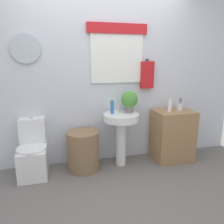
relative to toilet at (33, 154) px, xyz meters
name	(u,v)px	position (x,y,z in m)	size (l,w,h in m)	color
ground_plane	(122,202)	(1.00, -0.89, -0.29)	(8.00, 8.00, 0.00)	slate
back_wall	(101,75)	(1.00, 0.26, 1.02)	(4.40, 0.18, 2.60)	silver
toilet	(33,154)	(0.00, 0.00, 0.00)	(0.38, 0.51, 0.77)	white
laundry_hamper	(83,151)	(0.67, -0.04, -0.01)	(0.45, 0.45, 0.56)	#846647
pedestal_sink	(121,127)	(1.22, -0.04, 0.30)	(0.51, 0.51, 0.78)	white
faucet	(119,109)	(1.22, 0.08, 0.54)	(0.03, 0.03, 0.10)	silver
wooden_cabinet	(172,135)	(2.06, -0.04, 0.10)	(0.58, 0.44, 0.78)	#9E754C
soap_bottle	(112,107)	(1.10, 0.01, 0.58)	(0.05, 0.05, 0.19)	#2D6BB7
potted_plant	(129,100)	(1.36, 0.02, 0.67)	(0.24, 0.24, 0.31)	slate
lotion_bottle	(170,106)	(1.96, -0.08, 0.58)	(0.05, 0.05, 0.19)	white
toothbrush_cup	(180,107)	(2.16, -0.02, 0.54)	(0.08, 0.08, 0.19)	silver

